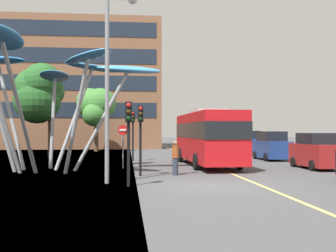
{
  "coord_description": "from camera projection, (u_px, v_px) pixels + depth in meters",
  "views": [
    {
      "loc": [
        -3.43,
        -16.3,
        2.22
      ],
      "look_at": [
        -1.03,
        7.62,
        2.5
      ],
      "focal_mm": 43.84,
      "sensor_mm": 36.0,
      "label": 1
    }
  ],
  "objects": [
    {
      "name": "car_parked_mid",
      "position": [
        317.0,
        152.0,
        23.94
      ],
      "size": [
        1.93,
        4.14,
        2.09
      ],
      "color": "maroon",
      "rests_on": "ground"
    },
    {
      "name": "traffic_light_island_mid",
      "position": [
        128.0,
        125.0,
        24.0
      ],
      "size": [
        0.28,
        0.42,
        3.49
      ],
      "color": "black",
      "rests_on": "ground"
    },
    {
      "name": "leaf_sculpture",
      "position": [
        35.0,
        63.0,
        22.18
      ],
      "size": [
        12.17,
        10.7,
        8.08
      ],
      "color": "#9EA0A5",
      "rests_on": "ground"
    },
    {
      "name": "backdrop_building",
      "position": [
        79.0,
        88.0,
        55.88
      ],
      "size": [
        21.47,
        14.93,
        16.17
      ],
      "color": "brown",
      "rests_on": "ground"
    },
    {
      "name": "ground",
      "position": [
        195.0,
        187.0,
        16.46
      ],
      "size": [
        120.0,
        240.0,
        0.1
      ],
      "color": "#4C4C4F"
    },
    {
      "name": "traffic_light_opposite",
      "position": [
        133.0,
        125.0,
        29.74
      ],
      "size": [
        0.28,
        0.42,
        3.63
      ],
      "color": "black",
      "rests_on": "ground"
    },
    {
      "name": "tree_pavement_far",
      "position": [
        94.0,
        105.0,
        44.19
      ],
      "size": [
        4.4,
        4.67,
        6.91
      ],
      "color": "brown",
      "rests_on": "ground"
    },
    {
      "name": "pedestrian",
      "position": [
        175.0,
        158.0,
        20.41
      ],
      "size": [
        0.34,
        0.34,
        1.72
      ],
      "color": "#2D3342",
      "rests_on": "ground"
    },
    {
      "name": "traffic_light_kerb_near",
      "position": [
        129.0,
        125.0,
        16.2
      ],
      "size": [
        0.28,
        0.42,
        3.36
      ],
      "color": "black",
      "rests_on": "ground"
    },
    {
      "name": "red_bus",
      "position": [
        207.0,
        135.0,
        26.04
      ],
      "size": [
        2.89,
        10.36,
        3.55
      ],
      "color": "red",
      "rests_on": "ground"
    },
    {
      "name": "car_parked_far",
      "position": [
        272.0,
        147.0,
        31.12
      ],
      "size": [
        1.99,
        4.13,
        2.18
      ],
      "color": "navy",
      "rests_on": "ground"
    },
    {
      "name": "tree_pavement_near",
      "position": [
        39.0,
        92.0,
        32.53
      ],
      "size": [
        4.0,
        3.91,
        7.56
      ],
      "color": "brown",
      "rests_on": "ground"
    },
    {
      "name": "street_lamp",
      "position": [
        114.0,
        63.0,
        17.32
      ],
      "size": [
        1.39,
        0.44,
        8.06
      ],
      "color": "gray",
      "rests_on": "ground"
    },
    {
      "name": "no_entry_sign",
      "position": [
        123.0,
        139.0,
        24.06
      ],
      "size": [
        0.6,
        0.12,
        2.56
      ],
      "color": "gray",
      "rests_on": "ground"
    },
    {
      "name": "car_side_street",
      "position": [
        248.0,
        143.0,
        38.35
      ],
      "size": [
        2.01,
        4.58,
        2.22
      ],
      "color": "navy",
      "rests_on": "ground"
    },
    {
      "name": "traffic_light_kerb_far",
      "position": [
        140.0,
        125.0,
        20.01
      ],
      "size": [
        0.28,
        0.42,
        3.44
      ],
      "color": "black",
      "rests_on": "ground"
    }
  ]
}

